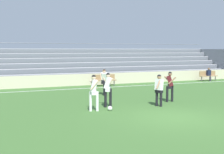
# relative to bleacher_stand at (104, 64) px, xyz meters

# --- Properties ---
(ground_plane) EXTENTS (160.00, 160.00, 0.00)m
(ground_plane) POSITION_rel_bleacher_stand_xyz_m (-2.61, -15.49, -1.56)
(ground_plane) COLOR #3D662D
(field_line_sideline) EXTENTS (44.00, 0.12, 0.01)m
(field_line_sideline) POSITION_rel_bleacher_stand_xyz_m (-2.61, -4.97, -1.55)
(field_line_sideline) COLOR white
(field_line_sideline) RESTS_ON ground
(sideline_wall) EXTENTS (48.00, 0.16, 0.92)m
(sideline_wall) POSITION_rel_bleacher_stand_xyz_m (-2.61, -3.13, -1.09)
(sideline_wall) COLOR beige
(sideline_wall) RESTS_ON ground
(bleacher_stand) EXTENTS (25.62, 4.75, 3.51)m
(bleacher_stand) POSITION_rel_bleacher_stand_xyz_m (0.00, 0.00, 0.00)
(bleacher_stand) COLOR #B2B2B7
(bleacher_stand) RESTS_ON ground
(bench_centre_sideline) EXTENTS (1.80, 0.40, 0.90)m
(bench_centre_sideline) POSITION_rel_bleacher_stand_xyz_m (-1.44, -4.09, -1.01)
(bench_centre_sideline) COLOR #99754C
(bench_centre_sideline) RESTS_ON ground
(bench_far_left) EXTENTS (1.80, 0.40, 0.90)m
(bench_far_left) POSITION_rel_bleacher_stand_xyz_m (8.76, -4.09, -1.01)
(bench_far_left) COLOR #99754C
(bench_far_left) RESTS_ON ground
(spectator_seated) EXTENTS (0.36, 0.42, 1.21)m
(spectator_seated) POSITION_rel_bleacher_stand_xyz_m (8.76, -4.21, -0.86)
(spectator_seated) COLOR #2D2D38
(spectator_seated) RESTS_ON ground
(player_white_challenging) EXTENTS (0.53, 0.64, 1.72)m
(player_white_challenging) POSITION_rel_bleacher_stand_xyz_m (-4.37, -12.31, -0.53)
(player_white_challenging) COLOR black
(player_white_challenging) RESTS_ON ground
(player_white_on_ball) EXTENTS (0.48, 0.58, 1.70)m
(player_white_on_ball) POSITION_rel_bleacher_stand_xyz_m (-5.32, -12.96, -0.54)
(player_white_on_ball) COLOR white
(player_white_on_ball) RESTS_ON ground
(player_white_pressing_high) EXTENTS (0.52, 0.51, 1.64)m
(player_white_pressing_high) POSITION_rel_bleacher_stand_xyz_m (-3.16, -8.57, -0.58)
(player_white_pressing_high) COLOR black
(player_white_pressing_high) RESTS_ON ground
(player_white_wide_right) EXTENTS (0.60, 0.48, 1.62)m
(player_white_wide_right) POSITION_rel_bleacher_stand_xyz_m (-1.91, -13.08, -0.60)
(player_white_wide_right) COLOR black
(player_white_wide_right) RESTS_ON ground
(player_dark_trailing_run) EXTENTS (0.52, 0.70, 1.66)m
(player_dark_trailing_run) POSITION_rel_bleacher_stand_xyz_m (-0.67, -12.17, -0.57)
(player_dark_trailing_run) COLOR black
(player_dark_trailing_run) RESTS_ON ground
(soccer_ball) EXTENTS (0.22, 0.22, 0.22)m
(soccer_ball) POSITION_rel_bleacher_stand_xyz_m (-4.59, -13.14, -1.45)
(soccer_ball) COLOR white
(soccer_ball) RESTS_ON ground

